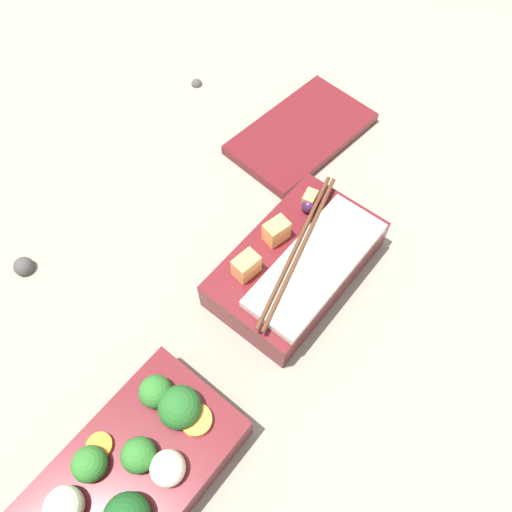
{
  "coord_description": "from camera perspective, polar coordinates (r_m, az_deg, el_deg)",
  "views": [
    {
      "loc": [
        -0.12,
        -0.13,
        0.57
      ],
      "look_at": [
        0.11,
        0.06,
        0.05
      ],
      "focal_mm": 35.0,
      "sensor_mm": 36.0,
      "label": 1
    }
  ],
  "objects": [
    {
      "name": "pebble_0",
      "position": [
        0.87,
        -6.82,
        19.12
      ],
      "size": [
        0.02,
        0.02,
        0.02
      ],
      "primitive_type": "sphere",
      "color": "#474442",
      "rests_on": "ground_plane"
    },
    {
      "name": "bento_lid",
      "position": [
        0.78,
        5.21,
        13.76
      ],
      "size": [
        0.23,
        0.14,
        0.02
      ],
      "primitive_type": "cube",
      "rotation": [
        0.0,
        0.0,
        -0.09
      ],
      "color": "maroon",
      "rests_on": "ground_plane"
    },
    {
      "name": "bento_tray_rice",
      "position": [
        0.62,
        4.78,
        -0.83
      ],
      "size": [
        0.22,
        0.13,
        0.08
      ],
      "color": "maroon",
      "rests_on": "ground_plane"
    },
    {
      "name": "bento_tray_vegetable",
      "position": [
        0.55,
        -13.74,
        -23.19
      ],
      "size": [
        0.22,
        0.13,
        0.08
      ],
      "color": "maroon",
      "rests_on": "ground_plane"
    },
    {
      "name": "ground_plane",
      "position": [
        0.59,
        -2.74,
        -12.67
      ],
      "size": [
        3.0,
        3.0,
        0.0
      ],
      "primitive_type": "plane",
      "color": "gray"
    },
    {
      "name": "pebble_1",
      "position": [
        0.71,
        -24.99,
        -1.1
      ],
      "size": [
        0.03,
        0.03,
        0.03
      ],
      "primitive_type": "sphere",
      "color": "#474442",
      "rests_on": "ground_plane"
    }
  ]
}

